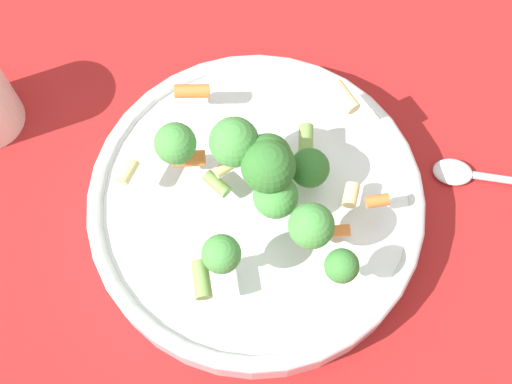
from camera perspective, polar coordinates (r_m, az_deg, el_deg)
ground_plane at (r=0.63m, az=0.00°, el=-1.84°), size 3.00×3.00×0.00m
bowl at (r=0.61m, az=0.00°, el=-1.12°), size 0.29×0.29×0.04m
pasta_salad at (r=0.55m, az=0.63°, el=1.02°), size 0.22×0.22×0.08m
spoon at (r=0.67m, az=17.83°, el=1.18°), size 0.08×0.14×0.01m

